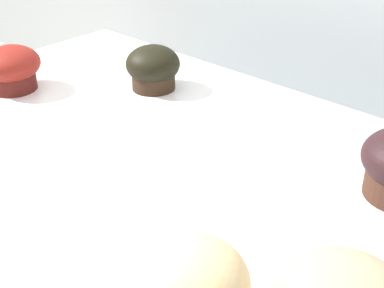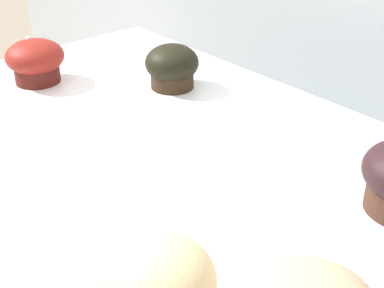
% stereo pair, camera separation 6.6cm
% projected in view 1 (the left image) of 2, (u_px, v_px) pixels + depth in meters
% --- Properties ---
extents(wall_back, '(3.20, 0.10, 1.80)m').
position_uv_depth(wall_back, '(367.00, 51.00, 1.10)').
color(wall_back, '#A8B2B7').
rests_on(wall_back, ground).
extents(muffin_back_left, '(0.10, 0.10, 0.08)m').
position_uv_depth(muffin_back_left, '(10.00, 68.00, 0.90)').
color(muffin_back_left, '#521A15').
rests_on(muffin_back_left, display_counter).
extents(muffin_front_right, '(0.09, 0.09, 0.08)m').
position_uv_depth(muffin_front_right, '(153.00, 68.00, 0.90)').
color(muffin_front_right, '#342316').
rests_on(muffin_front_right, display_counter).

